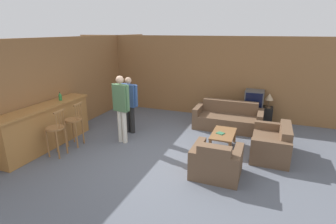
% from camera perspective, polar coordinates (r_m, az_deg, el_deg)
% --- Properties ---
extents(ground_plane, '(24.00, 24.00, 0.00)m').
position_cam_1_polar(ground_plane, '(5.95, -2.46, -10.36)').
color(ground_plane, '#565B66').
extents(wall_back, '(9.40, 0.08, 2.60)m').
position_cam_1_polar(wall_back, '(8.86, 6.97, 7.74)').
color(wall_back, olive).
rests_on(wall_back, ground_plane).
extents(wall_left, '(0.08, 8.66, 2.60)m').
position_cam_1_polar(wall_left, '(8.22, -19.22, 6.14)').
color(wall_left, olive).
rests_on(wall_left, ground_plane).
extents(bar_counter, '(0.55, 2.61, 1.06)m').
position_cam_1_polar(bar_counter, '(7.03, -25.02, -2.85)').
color(bar_counter, '#A87038').
rests_on(bar_counter, ground_plane).
extents(bar_chair_near, '(0.42, 0.42, 1.10)m').
position_cam_1_polar(bar_chair_near, '(6.42, -23.19, -3.92)').
color(bar_chair_near, '#996638').
rests_on(bar_chair_near, ground_plane).
extents(bar_chair_mid, '(0.44, 0.44, 1.10)m').
position_cam_1_polar(bar_chair_mid, '(6.84, -19.72, -2.26)').
color(bar_chair_mid, '#996638').
rests_on(bar_chair_mid, ground_plane).
extents(couch_far, '(1.92, 0.87, 0.77)m').
position_cam_1_polar(couch_far, '(7.86, 12.93, -1.52)').
color(couch_far, brown).
rests_on(couch_far, ground_plane).
extents(armchair_near, '(0.94, 0.83, 0.75)m').
position_cam_1_polar(armchair_near, '(5.32, 10.41, -10.81)').
color(armchair_near, brown).
rests_on(armchair_near, ground_plane).
extents(loveseat_right, '(0.80, 1.36, 0.74)m').
position_cam_1_polar(loveseat_right, '(6.49, 21.72, -6.50)').
color(loveseat_right, brown).
rests_on(loveseat_right, ground_plane).
extents(coffee_table, '(0.53, 0.94, 0.38)m').
position_cam_1_polar(coffee_table, '(6.55, 11.94, -4.97)').
color(coffee_table, brown).
rests_on(coffee_table, ground_plane).
extents(tv_unit, '(1.14, 0.47, 0.53)m').
position_cam_1_polar(tv_unit, '(8.53, 17.94, -0.54)').
color(tv_unit, black).
rests_on(tv_unit, ground_plane).
extents(tv, '(0.55, 0.50, 0.50)m').
position_cam_1_polar(tv, '(8.39, 18.26, 2.82)').
color(tv, '#4C4C4C').
rests_on(tv, tv_unit).
extents(bottle, '(0.08, 0.08, 0.22)m').
position_cam_1_polar(bottle, '(7.21, -22.43, 3.13)').
color(bottle, '#2D7F3D').
rests_on(bottle, bar_counter).
extents(book_on_table, '(0.21, 0.21, 0.02)m').
position_cam_1_polar(book_on_table, '(6.47, 11.34, -4.55)').
color(book_on_table, '#33704C').
rests_on(book_on_table, coffee_table).
extents(table_lamp, '(0.25, 0.25, 0.44)m').
position_cam_1_polar(table_lamp, '(8.37, 21.20, 3.00)').
color(table_lamp, brown).
rests_on(table_lamp, tv_unit).
extents(person_by_window, '(0.58, 0.26, 1.57)m').
position_cam_1_polar(person_by_window, '(7.26, -8.45, 2.14)').
color(person_by_window, black).
rests_on(person_by_window, ground_plane).
extents(person_by_counter, '(0.51, 0.22, 1.72)m').
position_cam_1_polar(person_by_counter, '(6.60, -10.16, 1.46)').
color(person_by_counter, silver).
rests_on(person_by_counter, ground_plane).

